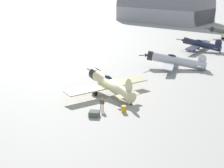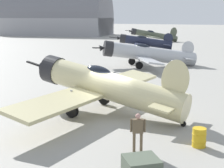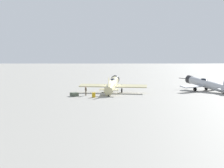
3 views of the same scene
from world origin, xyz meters
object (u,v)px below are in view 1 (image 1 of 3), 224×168
at_px(airplane_mid_apron, 174,61).
at_px(airplane_foreground, 110,84).
at_px(ground_crew_mechanic, 102,103).
at_px(fuel_drum, 124,109).
at_px(equipment_crate, 94,114).
at_px(airplane_far_line, 200,44).

bearing_deg(airplane_mid_apron, airplane_foreground, 66.57).
xyz_separation_m(ground_crew_mechanic, fuel_drum, (-1.55, 2.31, -0.59)).
height_order(airplane_mid_apron, equipment_crate, airplane_mid_apron).
height_order(airplane_mid_apron, ground_crew_mechanic, airplane_mid_apron).
bearing_deg(airplane_foreground, fuel_drum, 159.88).
height_order(ground_crew_mechanic, equipment_crate, ground_crew_mechanic).
distance_m(airplane_foreground, equipment_crate, 8.19).
height_order(airplane_far_line, ground_crew_mechanic, airplane_far_line).
distance_m(equipment_crate, fuel_drum, 3.85).
height_order(airplane_foreground, fuel_drum, airplane_foreground).
xyz_separation_m(airplane_foreground, fuel_drum, (3.26, 5.89, -1.24)).
bearing_deg(fuel_drum, ground_crew_mechanic, -56.18).
distance_m(ground_crew_mechanic, fuel_drum, 2.84).
bearing_deg(airplane_far_line, ground_crew_mechanic, 91.35).
relative_size(ground_crew_mechanic, fuel_drum, 1.98).
bearing_deg(airplane_far_line, fuel_drum, 95.03).
bearing_deg(airplane_foreground, airplane_mid_apron, -72.26).
bearing_deg(fuel_drum, airplane_foreground, -118.99).
relative_size(airplane_foreground, ground_crew_mechanic, 7.94).
distance_m(ground_crew_mechanic, equipment_crate, 2.24).
bearing_deg(airplane_foreground, ground_crew_mechanic, 135.51).
bearing_deg(equipment_crate, airplane_far_line, -163.31).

